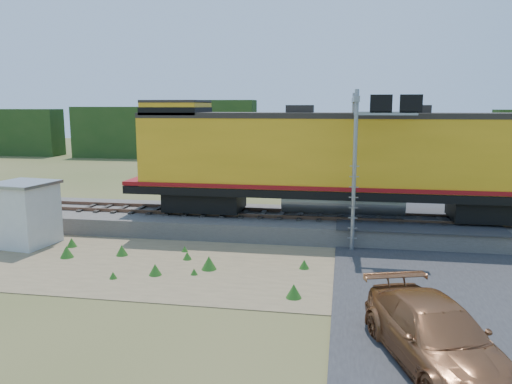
% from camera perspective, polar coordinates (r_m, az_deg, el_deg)
% --- Properties ---
extents(ground, '(140.00, 140.00, 0.00)m').
position_cam_1_polar(ground, '(18.42, -2.20, -8.93)').
color(ground, '#475123').
rests_on(ground, ground).
extents(ballast, '(70.00, 5.00, 0.80)m').
position_cam_1_polar(ballast, '(23.99, 0.81, -3.50)').
color(ballast, slate).
rests_on(ballast, ground).
extents(rails, '(70.00, 1.54, 0.16)m').
position_cam_1_polar(rails, '(23.89, 0.81, -2.38)').
color(rails, brown).
rests_on(rails, ballast).
extents(dirt_shoulder, '(26.00, 8.00, 0.03)m').
position_cam_1_polar(dirt_shoulder, '(19.37, -7.73, -8.02)').
color(dirt_shoulder, '#8C7754').
rests_on(dirt_shoulder, ground).
extents(road, '(7.00, 66.00, 0.86)m').
position_cam_1_polar(road, '(19.01, 19.66, -8.63)').
color(road, '#38383A').
rests_on(road, ground).
extents(tree_line_north, '(130.00, 3.00, 6.50)m').
position_cam_1_polar(tree_line_north, '(55.25, 6.13, 6.77)').
color(tree_line_north, '#1F3D16').
rests_on(tree_line_north, ground).
extents(weed_clumps, '(15.00, 6.20, 0.56)m').
position_cam_1_polar(weed_clumps, '(19.52, -12.34, -8.08)').
color(weed_clumps, '#28611B').
rests_on(weed_clumps, ground).
extents(locomotive, '(20.28, 3.09, 5.23)m').
position_cam_1_polar(locomotive, '(23.18, 9.25, 3.79)').
color(locomotive, black).
rests_on(locomotive, rails).
extents(shed, '(2.61, 2.61, 2.75)m').
position_cam_1_polar(shed, '(23.44, -24.92, -2.26)').
color(shed, silver).
rests_on(shed, ground).
extents(signal_gantry, '(2.60, 6.20, 6.57)m').
position_cam_1_polar(signal_gantry, '(22.44, 12.05, 7.14)').
color(signal_gantry, gray).
rests_on(signal_gantry, ground).
extents(car, '(3.48, 5.42, 1.46)m').
position_cam_1_polar(car, '(12.57, 19.86, -15.16)').
color(car, brown).
rests_on(car, ground).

